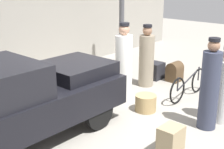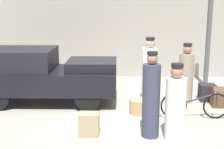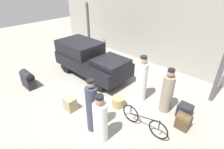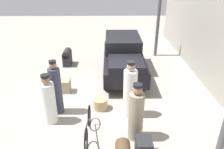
# 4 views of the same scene
# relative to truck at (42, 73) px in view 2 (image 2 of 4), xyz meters

# --- Properties ---
(ground_plane) EXTENTS (30.00, 30.00, 0.00)m
(ground_plane) POSITION_rel_truck_xyz_m (1.82, -0.73, -0.87)
(ground_plane) COLOR gray
(station_building_facade) EXTENTS (16.00, 0.15, 4.50)m
(station_building_facade) POSITION_rel_truck_xyz_m (1.82, 3.34, 1.38)
(station_building_facade) COLOR gray
(station_building_facade) RESTS_ON ground
(canopy_pillar_right) EXTENTS (0.17, 0.17, 3.07)m
(canopy_pillar_right) POSITION_rel_truck_xyz_m (5.22, 1.91, 0.67)
(canopy_pillar_right) COLOR #4C4C51
(canopy_pillar_right) RESTS_ON ground
(truck) EXTENTS (3.93, 1.69, 1.56)m
(truck) POSITION_rel_truck_xyz_m (0.00, 0.00, 0.00)
(truck) COLOR black
(truck) RESTS_ON ground
(bicycle) EXTENTS (1.70, 0.04, 0.69)m
(bicycle) POSITION_rel_truck_xyz_m (4.10, -1.25, -0.53)
(bicycle) COLOR black
(bicycle) RESTS_ON ground
(wicker_basket) EXTENTS (0.48, 0.48, 0.38)m
(wicker_basket) POSITION_rel_truck_xyz_m (2.72, -0.94, -0.68)
(wicker_basket) COLOR tan
(wicker_basket) RESTS_ON ground
(porter_carrying_trunk) EXTENTS (0.37, 0.37, 1.85)m
(porter_carrying_trunk) POSITION_rel_truck_xyz_m (2.89, -2.34, -0.01)
(porter_carrying_trunk) COLOR #33384C
(porter_carrying_trunk) RESTS_ON ground
(porter_standing_middle) EXTENTS (0.43, 0.43, 1.89)m
(porter_standing_middle) POSITION_rel_truck_xyz_m (3.07, 0.02, -0.00)
(porter_standing_middle) COLOR white
(porter_standing_middle) RESTS_ON ground
(porter_lifting_near_truck) EXTENTS (0.41, 0.41, 1.71)m
(porter_lifting_near_truck) POSITION_rel_truck_xyz_m (4.13, 0.09, -0.09)
(porter_lifting_near_truck) COLOR gray
(porter_lifting_near_truck) RESTS_ON ground
(conductor_in_dark_uniform) EXTENTS (0.42, 0.42, 1.63)m
(conductor_in_dark_uniform) POSITION_rel_truck_xyz_m (3.38, -2.47, -0.13)
(conductor_in_dark_uniform) COLOR white
(conductor_in_dark_uniform) RESTS_ON ground
(trunk_barrel_dark) EXTENTS (0.43, 0.37, 0.57)m
(trunk_barrel_dark) POSITION_rel_truck_xyz_m (5.01, -0.31, -0.58)
(trunk_barrel_dark) COLOR #4C3823
(trunk_barrel_dark) RESTS_ON ground
(suitcase_small_leather) EXTENTS (0.46, 0.40, 0.49)m
(suitcase_small_leather) POSITION_rel_truck_xyz_m (4.81, 0.23, -0.62)
(suitcase_small_leather) COLOR #232328
(suitcase_small_leather) RESTS_ON ground
(trunk_umber_medium) EXTENTS (0.43, 0.33, 0.50)m
(trunk_umber_medium) POSITION_rel_truck_xyz_m (1.57, -2.31, -0.62)
(trunk_umber_medium) COLOR #9E8966
(trunk_umber_medium) RESTS_ON ground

